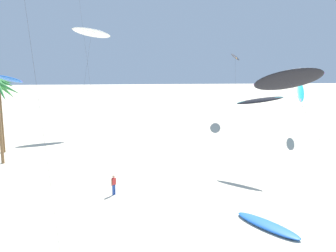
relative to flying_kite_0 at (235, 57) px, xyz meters
The scene contains 8 objects.
flying_kite_0 is the anchor object (origin of this frame).
flying_kite_3 29.94m from the flying_kite_0, 99.79° to the right, with size 4.18×8.08×7.56m.
flying_kite_4 35.68m from the flying_kite_0, 163.32° to the right, with size 5.25×12.23×8.76m.
flying_kite_5 40.24m from the flying_kite_0, 99.40° to the right, with size 5.16×8.15×10.54m.
flying_kite_6 24.55m from the flying_kite_0, 160.83° to the right, with size 5.68×7.04×15.40m.
flying_kite_8 16.09m from the flying_kite_0, 69.19° to the right, with size 5.91×13.24×7.62m.
grounded_kite_2 43.41m from the flying_kite_0, 101.11° to the right, with size 3.69×4.86×0.30m.
person_near_left 40.47m from the flying_kite_0, 117.99° to the right, with size 0.40×0.38×1.63m.
Camera 1 is at (-0.66, -5.11, 10.81)m, focal length 39.92 mm.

